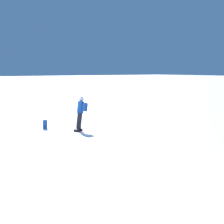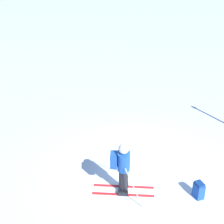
{
  "view_description": "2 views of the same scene",
  "coord_description": "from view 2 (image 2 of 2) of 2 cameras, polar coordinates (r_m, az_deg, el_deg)",
  "views": [
    {
      "loc": [
        9.28,
        16.96,
        3.32
      ],
      "look_at": [
        0.24,
        4.83,
        1.58
      ],
      "focal_mm": 60.0,
      "sensor_mm": 36.0,
      "label": 1
    },
    {
      "loc": [
        -7.02,
        -3.97,
        6.05
      ],
      "look_at": [
        0.4,
        1.51,
        1.52
      ],
      "focal_mm": 50.0,
      "sensor_mm": 36.0,
      "label": 2
    }
  ],
  "objects": [
    {
      "name": "ground_plane",
      "position": [
        10.08,
        5.68,
        -10.86
      ],
      "size": [
        300.0,
        300.0,
        0.0
      ],
      "primitive_type": "plane",
      "color": "white"
    },
    {
      "name": "skier",
      "position": [
        8.51,
        1.95,
        -9.9
      ],
      "size": [
        1.5,
        1.74,
        1.89
      ],
      "rotation": [
        0.0,
        0.0,
        0.56
      ],
      "color": "red",
      "rests_on": "ground"
    },
    {
      "name": "spare_backpack",
      "position": [
        9.31,
        15.57,
        -13.6
      ],
      "size": [
        0.35,
        0.37,
        0.5
      ],
      "rotation": [
        0.0,
        0.0,
        4.13
      ],
      "color": "#194293",
      "rests_on": "ground"
    }
  ]
}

